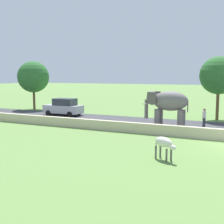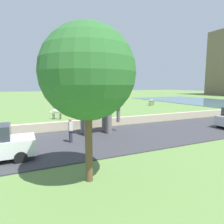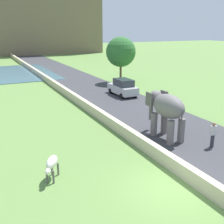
{
  "view_description": "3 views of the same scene",
  "coord_description": "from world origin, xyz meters",
  "px_view_note": "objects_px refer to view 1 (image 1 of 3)",
  "views": [
    {
      "loc": [
        -18.38,
        -0.43,
        4.2
      ],
      "look_at": [
        -0.15,
        8.07,
        1.63
      ],
      "focal_mm": 46.59,
      "sensor_mm": 36.0,
      "label": 1
    },
    {
      "loc": [
        17.32,
        -0.2,
        3.71
      ],
      "look_at": [
        1.38,
        7.12,
        1.32
      ],
      "focal_mm": 31.69,
      "sensor_mm": 36.0,
      "label": 2
    },
    {
      "loc": [
        -7.25,
        -8.79,
        7.03
      ],
      "look_at": [
        0.62,
        7.22,
        1.58
      ],
      "focal_mm": 44.83,
      "sensor_mm": 36.0,
      "label": 3
    }
  ],
  "objects_px": {
    "elephant": "(167,103)",
    "cow_white": "(164,143)",
    "person_beside_elephant": "(204,118)",
    "car_silver": "(64,107)"
  },
  "relations": [
    {
      "from": "person_beside_elephant",
      "to": "cow_white",
      "type": "height_order",
      "value": "person_beside_elephant"
    },
    {
      "from": "person_beside_elephant",
      "to": "cow_white",
      "type": "xyz_separation_m",
      "value": [
        -9.6,
        0.63,
        -0.04
      ]
    },
    {
      "from": "elephant",
      "to": "cow_white",
      "type": "xyz_separation_m",
      "value": [
        -7.98,
        -1.91,
        -1.2
      ]
    },
    {
      "from": "person_beside_elephant",
      "to": "cow_white",
      "type": "bearing_deg",
      "value": 176.23
    },
    {
      "from": "elephant",
      "to": "cow_white",
      "type": "relative_size",
      "value": 2.56
    },
    {
      "from": "car_silver",
      "to": "cow_white",
      "type": "relative_size",
      "value": 2.95
    },
    {
      "from": "elephant",
      "to": "person_beside_elephant",
      "type": "height_order",
      "value": "elephant"
    },
    {
      "from": "person_beside_elephant",
      "to": "cow_white",
      "type": "distance_m",
      "value": 9.62
    },
    {
      "from": "elephant",
      "to": "person_beside_elephant",
      "type": "relative_size",
      "value": 2.13
    },
    {
      "from": "person_beside_elephant",
      "to": "car_silver",
      "type": "height_order",
      "value": "car_silver"
    }
  ]
}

